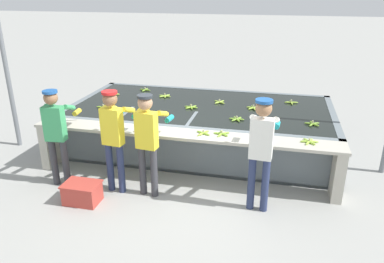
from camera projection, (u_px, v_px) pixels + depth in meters
ground_plane at (178, 186)px, 6.24m from camera, size 80.00×80.00×0.00m
wash_tank at (201, 126)px, 7.69m from camera, size 5.18×2.65×0.88m
work_ledge at (182, 146)px, 6.21m from camera, size 5.18×0.45×0.88m
worker_0 at (56, 129)px, 6.00m from camera, size 0.45×0.73×1.63m
worker_1 at (114, 132)px, 5.78m from camera, size 0.46×0.74×1.67m
worker_2 at (148, 136)px, 5.67m from camera, size 0.46×0.74×1.65m
worker_3 at (261, 144)px, 5.26m from camera, size 0.44×0.73×1.71m
banana_bunch_floating_0 at (312, 124)px, 6.48m from camera, size 0.27×0.28×0.08m
banana_bunch_floating_1 at (237, 119)px, 6.72m from camera, size 0.28×0.26×0.08m
banana_bunch_floating_2 at (219, 102)px, 7.70m from camera, size 0.25×0.25×0.08m
banana_bunch_floating_3 at (145, 90)px, 8.60m from camera, size 0.28×0.28×0.08m
banana_bunch_floating_4 at (103, 107)px, 7.38m from camera, size 0.28×0.28×0.08m
banana_bunch_floating_5 at (269, 124)px, 6.47m from camera, size 0.27×0.28×0.08m
banana_bunch_floating_6 at (253, 108)px, 7.33m from camera, size 0.28×0.27×0.08m
banana_bunch_floating_7 at (113, 95)px, 8.22m from camera, size 0.27×0.28×0.08m
banana_bunch_floating_8 at (165, 96)px, 8.13m from camera, size 0.28×0.28×0.08m
banana_bunch_floating_9 at (191, 107)px, 7.37m from camera, size 0.28×0.27×0.08m
banana_bunch_floating_10 at (291, 102)px, 7.67m from camera, size 0.28×0.28×0.08m
banana_bunch_ledge_0 at (203, 133)px, 6.07m from camera, size 0.26×0.26×0.08m
banana_bunch_ledge_1 at (309, 142)px, 5.73m from camera, size 0.28×0.27×0.08m
banana_bunch_ledge_2 at (222, 134)px, 6.04m from camera, size 0.27×0.28×0.08m
knife_0 at (64, 120)px, 6.68m from camera, size 0.33×0.17×0.02m
crate at (82, 193)px, 5.73m from camera, size 0.55×0.39×0.32m
support_post_left at (6, 69)px, 7.29m from camera, size 0.09×0.09×3.20m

